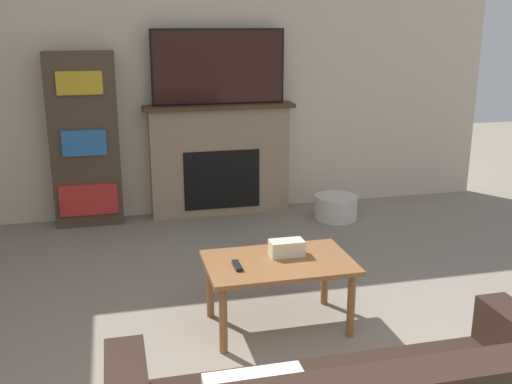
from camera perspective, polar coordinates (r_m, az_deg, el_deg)
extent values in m
cube|color=beige|center=(6.10, -4.53, 10.57)|extent=(6.05, 0.06, 2.70)
cube|color=tan|center=(6.11, -3.47, 2.92)|extent=(1.40, 0.22, 1.09)
cube|color=black|center=(6.03, -3.24, 1.16)|extent=(0.77, 0.01, 0.60)
cube|color=#4C331E|center=(5.99, -3.52, 8.14)|extent=(1.50, 0.28, 0.04)
cube|color=black|center=(5.95, -3.58, 11.80)|extent=(1.31, 0.03, 0.73)
cube|color=#331914|center=(5.93, -3.56, 11.79)|extent=(1.27, 0.01, 0.69)
cube|color=brown|center=(3.81, 2.16, -6.75)|extent=(0.93, 0.59, 0.03)
cylinder|color=brown|center=(3.62, -3.14, -12.08)|extent=(0.05, 0.05, 0.43)
cylinder|color=brown|center=(3.83, 9.04, -10.61)|extent=(0.05, 0.05, 0.43)
cylinder|color=brown|center=(4.04, -4.40, -9.00)|extent=(0.05, 0.05, 0.43)
cylinder|color=brown|center=(4.23, 6.58, -7.88)|extent=(0.05, 0.05, 0.43)
cube|color=beige|center=(3.88, 2.94, -5.32)|extent=(0.22, 0.12, 0.10)
cube|color=black|center=(3.70, -1.81, -7.02)|extent=(0.04, 0.15, 0.02)
cube|color=#4C3D2D|center=(5.94, -16.00, 4.78)|extent=(0.64, 0.26, 1.66)
cube|color=red|center=(5.93, -15.64, -0.72)|extent=(0.54, 0.03, 0.30)
cube|color=#2D70B7|center=(5.80, -16.04, 4.51)|extent=(0.40, 0.03, 0.24)
cube|color=gold|center=(5.72, -16.47, 9.93)|extent=(0.41, 0.03, 0.21)
cylinder|color=silver|center=(6.06, 7.60, -1.45)|extent=(0.43, 0.43, 0.24)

